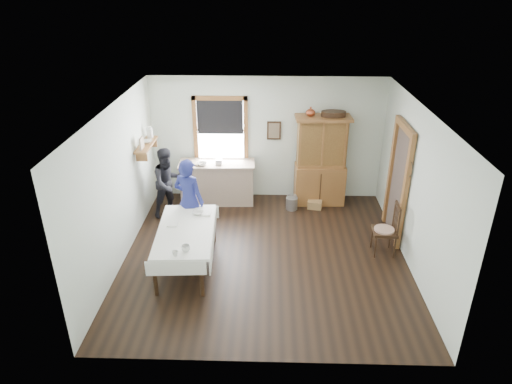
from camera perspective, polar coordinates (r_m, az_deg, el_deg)
room at (r=7.64m, az=1.21°, el=0.54°), size 5.01×5.01×2.70m
window at (r=9.90m, az=-4.47°, el=8.17°), size 1.18×0.07×1.48m
doorway at (r=8.83m, az=17.42°, el=1.55°), size 0.09×1.14×2.22m
wall_shelf at (r=9.30m, az=-13.51°, el=5.99°), size 0.24×1.00×0.44m
framed_picture at (r=9.86m, az=2.26°, el=7.67°), size 0.30×0.04×0.40m
rug_beater at (r=8.13m, az=18.82°, el=3.55°), size 0.01×0.27×0.27m
work_counter at (r=10.01m, az=-4.84°, el=1.21°), size 1.64×0.68×0.93m
china_hutch at (r=9.85m, az=8.10°, el=3.86°), size 1.17×0.59×1.96m
dining_table at (r=7.92m, az=-8.65°, el=-6.93°), size 1.07×1.88×0.73m
spindle_chair at (r=8.44m, az=15.81°, el=-4.48°), size 0.48×0.48×0.99m
pail at (r=9.82m, az=4.49°, el=-1.42°), size 0.31×0.31×0.27m
wicker_basket at (r=9.93m, az=7.36°, el=-1.54°), size 0.34×0.27×0.18m
woman_blue at (r=8.50m, az=-8.33°, el=-1.45°), size 0.65×0.55×1.52m
figure_dark at (r=9.51m, az=-10.88°, el=0.87°), size 0.84×0.81×1.36m
table_cup_a at (r=7.14m, az=-8.76°, el=-6.96°), size 0.14×0.14×0.11m
table_cup_b at (r=7.06m, az=-10.06°, el=-7.58°), size 0.11×0.11×0.09m
table_bowl at (r=8.17m, az=-7.27°, el=-2.55°), size 0.26×0.26×0.05m
counter_book at (r=9.79m, az=-7.91°, el=3.48°), size 0.29×0.30×0.02m
counter_bowl at (r=9.71m, az=-6.73°, el=3.49°), size 0.21×0.21×0.06m
shelf_bowl at (r=9.30m, az=-13.51°, el=6.16°), size 0.22×0.22×0.05m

